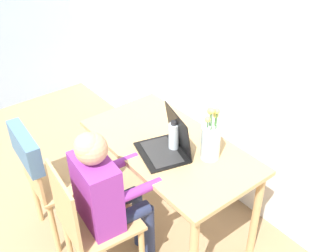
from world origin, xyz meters
The scene contains 8 objects.
wall_back centered at (0.00, 2.23, 1.25)m, with size 6.40×0.05×2.50m.
dining_table centered at (0.17, 1.63, 0.61)m, with size 1.18×0.63×0.71m.
chair_occupied centered at (0.22, 1.01, 0.45)m, with size 0.44×0.44×0.86m.
chair_spare centered at (-0.26, 0.96, 0.59)m, with size 0.43×0.46×0.87m.
person_seated centered at (0.24, 1.12, 0.66)m, with size 0.36×0.45×1.07m.
laptop centered at (0.23, 1.58, 0.77)m, with size 0.38×0.34×0.27m.
flower_vase centered at (0.43, 1.74, 0.83)m, with size 0.12×0.12×0.36m.
water_bottle centered at (0.23, 1.62, 0.80)m, with size 0.06×0.06×0.20m.
Camera 1 is at (1.73, 0.37, 2.18)m, focal length 42.00 mm.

